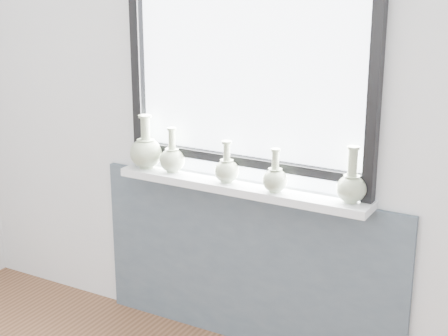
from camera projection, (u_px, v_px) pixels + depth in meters
The scene contains 9 objects.
back_wall at pixel (251, 99), 3.30m from camera, with size 3.60×0.02×2.60m, color silver.
apron_panel at pixel (246, 266), 3.53m from camera, with size 1.70×0.03×0.86m, color #4D5965.
windowsill at pixel (240, 187), 3.34m from camera, with size 1.32×0.18×0.04m, color white.
window at pixel (247, 71), 3.23m from camera, with size 1.30×0.06×1.05m.
vase_a at pixel (146, 151), 3.57m from camera, with size 0.17×0.17×0.28m.
vase_b at pixel (172, 158), 3.50m from camera, with size 0.13×0.13×0.23m.
vase_c at pixel (227, 169), 3.34m from camera, with size 0.12×0.12×0.21m.
vase_d at pixel (275, 178), 3.20m from camera, with size 0.12×0.12×0.21m.
vase_e at pixel (351, 185), 3.05m from camera, with size 0.14×0.14×0.26m.
Camera 1 is at (1.49, -1.09, 1.94)m, focal length 55.00 mm.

